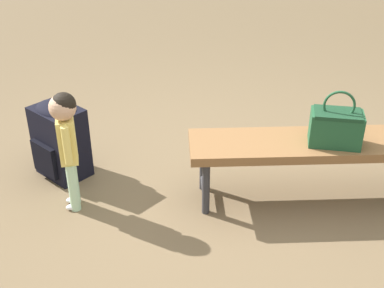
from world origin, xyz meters
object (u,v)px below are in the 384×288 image
(handbag, at_px, (336,126))
(backpack_large, at_px, (60,137))
(park_bench, at_px, (312,148))
(child_standing, at_px, (66,134))

(handbag, relative_size, backpack_large, 0.61)
(park_bench, bearing_deg, child_standing, -5.60)
(handbag, bearing_deg, park_bench, -29.15)
(park_bench, distance_m, handbag, 0.22)
(park_bench, distance_m, backpack_large, 1.76)
(handbag, xyz_separation_m, backpack_large, (1.77, -0.64, -0.27))
(park_bench, relative_size, handbag, 4.44)
(child_standing, bearing_deg, handbag, 172.64)
(park_bench, relative_size, backpack_large, 2.69)
(backpack_large, bearing_deg, child_standing, 103.35)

